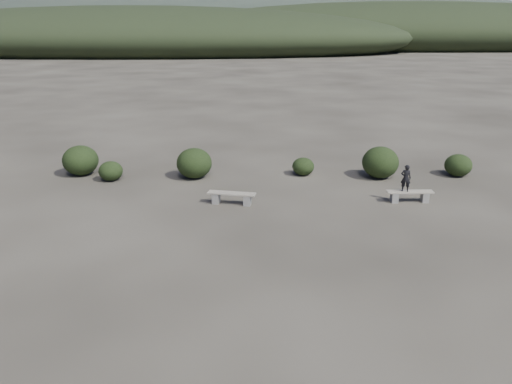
{
  "coord_description": "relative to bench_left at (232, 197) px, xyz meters",
  "views": [
    {
      "loc": [
        -0.69,
        -10.76,
        6.02
      ],
      "look_at": [
        -0.67,
        3.5,
        1.1
      ],
      "focal_mm": 35.0,
      "sensor_mm": 36.0,
      "label": 1
    }
  ],
  "objects": [
    {
      "name": "shrub_e",
      "position": [
        9.07,
        3.3,
        0.2
      ],
      "size": [
        1.08,
        1.08,
        0.9
      ],
      "primitive_type": "ellipsoid",
      "color": "black",
      "rests_on": "ground"
    },
    {
      "name": "bench_left",
      "position": [
        0.0,
        0.0,
        0.0
      ],
      "size": [
        1.69,
        0.64,
        0.41
      ],
      "rotation": [
        0.0,
        0.0,
        -0.18
      ],
      "color": "slate",
      "rests_on": "ground"
    },
    {
      "name": "mountain_ridges",
      "position": [
        -5.97,
        333.65,
        10.58
      ],
      "size": [
        500.0,
        400.0,
        56.0
      ],
      "color": "black",
      "rests_on": "ground"
    },
    {
      "name": "shrub_f",
      "position": [
        -6.33,
        3.49,
        0.36
      ],
      "size": [
        1.44,
        1.44,
        1.22
      ],
      "primitive_type": "ellipsoid",
      "color": "black",
      "rests_on": "ground"
    },
    {
      "name": "shrub_c",
      "position": [
        2.78,
        3.44,
        0.11
      ],
      "size": [
        0.9,
        0.9,
        0.72
      ],
      "primitive_type": "ellipsoid",
      "color": "black",
      "rests_on": "ground"
    },
    {
      "name": "bench_right",
      "position": [
        6.2,
        0.2,
        -0.01
      ],
      "size": [
        1.61,
        0.36,
        0.4
      ],
      "rotation": [
        0.0,
        0.0,
        0.02
      ],
      "color": "slate",
      "rests_on": "ground"
    },
    {
      "name": "shrub_d",
      "position": [
        5.83,
        3.07,
        0.38
      ],
      "size": [
        1.45,
        1.45,
        1.27
      ],
      "primitive_type": "ellipsoid",
      "color": "black",
      "rests_on": "ground"
    },
    {
      "name": "ground",
      "position": [
        1.51,
        -5.41,
        -0.25
      ],
      "size": [
        1200.0,
        1200.0,
        0.0
      ],
      "primitive_type": "plane",
      "color": "#2D2923",
      "rests_on": "ground"
    },
    {
      "name": "shrub_a",
      "position": [
        -4.9,
        2.72,
        0.13
      ],
      "size": [
        0.94,
        0.94,
        0.77
      ],
      "primitive_type": "ellipsoid",
      "color": "black",
      "rests_on": "ground"
    },
    {
      "name": "shrub_b",
      "position": [
        -1.63,
        3.06,
        0.35
      ],
      "size": [
        1.42,
        1.42,
        1.21
      ],
      "primitive_type": "ellipsoid",
      "color": "black",
      "rests_on": "ground"
    },
    {
      "name": "seated_person",
      "position": [
        6.0,
        0.2,
        0.62
      ],
      "size": [
        0.39,
        0.3,
        0.95
      ],
      "primitive_type": "imported",
      "rotation": [
        0.0,
        0.0,
        2.92
      ],
      "color": "black",
      "rests_on": "bench_right"
    }
  ]
}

